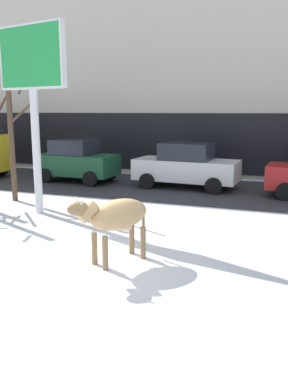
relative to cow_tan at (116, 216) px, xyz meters
name	(u,v)px	position (x,y,z in m)	size (l,w,h in m)	color
ground_plane	(93,268)	(-0.32, -0.46, -0.99)	(120.00, 120.00, 0.00)	white
road_strip	(193,189)	(-0.32, 8.32, -0.99)	(60.00, 5.60, 0.01)	#333338
building_facade	(224,44)	(-0.32, 14.61, 5.49)	(44.00, 6.10, 13.00)	beige
cow_tan	(116,216)	(0.00, 0.00, 0.00)	(1.30, 1.85, 1.54)	tan
billboard	(32,69)	(-3.96, 3.00, 3.32)	(2.51, 0.72, 5.56)	silver
car_darkgreen_hatchback	(77,161)	(-5.64, 8.39, -0.07)	(3.59, 2.07, 1.86)	#194C2D
car_white_sedan	(186,166)	(-0.71, 8.64, -0.09)	(4.29, 2.16, 1.84)	white
pedestrian_by_cars	(184,158)	(-1.60, 11.66, -0.11)	(0.36, 0.24, 1.73)	#282833
bare_tree_left_lot	(12,130)	(-5.77, 4.23, 1.47)	(1.34, 1.18, 4.80)	#4C3828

